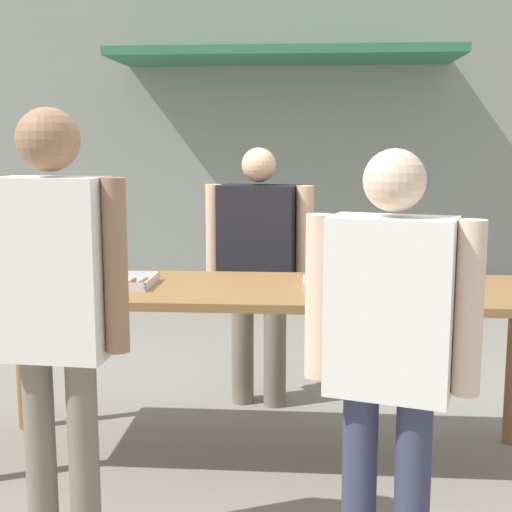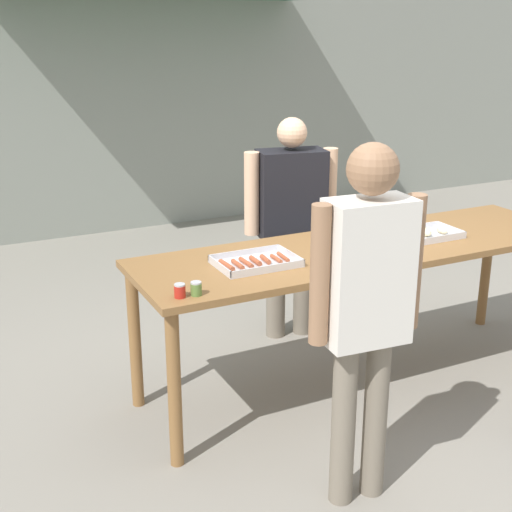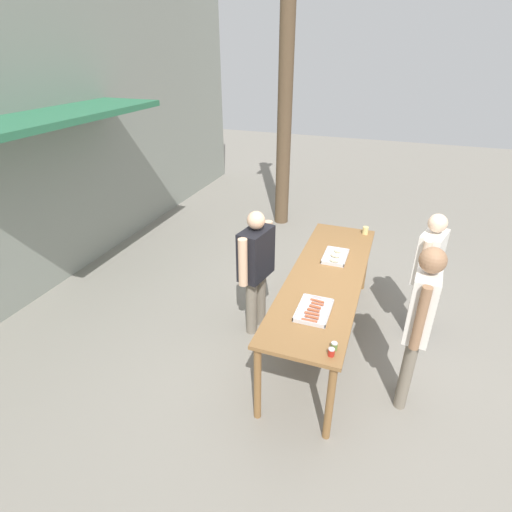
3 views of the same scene
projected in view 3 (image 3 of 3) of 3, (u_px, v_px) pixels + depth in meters
The scene contains 12 objects.
ground_plane at pixel (320, 339), 4.86m from camera, with size 24.00×24.00×0.00m, color gray.
building_facade_back at pixel (21, 127), 5.00m from camera, with size 12.00×1.11×4.50m.
serving_table at pixel (326, 282), 4.48m from camera, with size 2.80×0.80×0.90m.
food_tray_sausages at pixel (314, 311), 3.82m from camera, with size 0.44×0.31×0.04m.
food_tray_buns at pixel (335, 257), 4.78m from camera, with size 0.42×0.27×0.06m.
condiment_jar_mustard at pixel (331, 352), 3.28m from camera, with size 0.06×0.06×0.07m.
condiment_jar_ketchup at pixel (334, 346), 3.34m from camera, with size 0.06×0.06×0.07m.
beer_cup at pixel (365, 230), 5.38m from camera, with size 0.08×0.08×0.10m.
person_server_behind_table at pixel (256, 264), 4.64m from camera, with size 0.65×0.33×1.57m.
person_customer_holding_hotdog at pixel (420, 316), 3.55m from camera, with size 0.55×0.24×1.72m.
person_customer_with_cup at pixel (428, 267), 4.54m from camera, with size 0.57×0.33×1.58m.
utility_pole at pixel (286, 71), 6.78m from camera, with size 1.10×0.26×5.42m.
Camera 3 is at (-3.86, -0.57, 3.18)m, focal length 28.00 mm.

